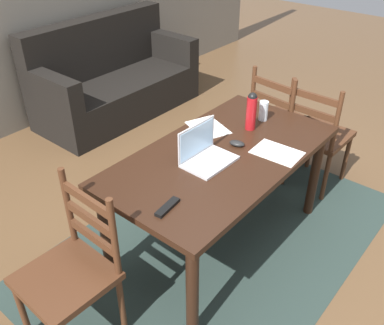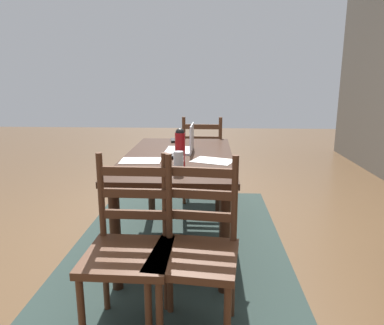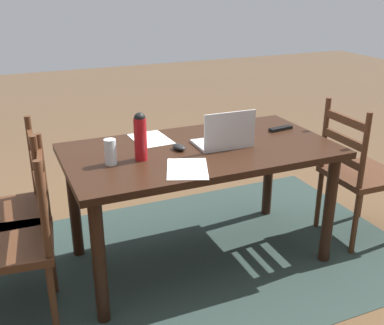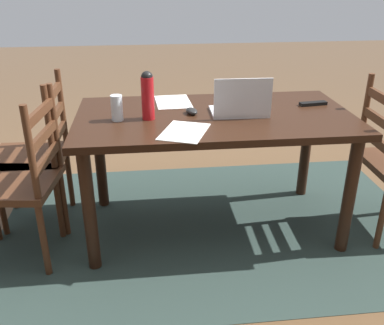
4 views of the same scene
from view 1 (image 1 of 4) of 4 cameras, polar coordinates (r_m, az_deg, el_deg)
ground_plane at (r=3.14m, az=3.55°, el=-10.36°), size 14.00×14.00×0.00m
area_rug at (r=3.13m, az=3.55°, el=-10.32°), size 2.66×1.71×0.01m
dining_table at (r=2.73m, az=4.01°, el=-0.43°), size 1.58×0.85×0.75m
chair_left_far at (r=2.38m, az=-15.80°, el=-13.94°), size 0.45×0.45×0.95m
chair_right_near at (r=3.58m, az=16.41°, el=3.50°), size 0.45×0.45×0.95m
chair_right_far at (r=3.71m, az=11.67°, el=5.25°), size 0.49×0.49×0.95m
couch at (r=4.82m, az=-10.47°, el=10.70°), size 1.80×0.80×1.00m
laptop at (r=2.57m, az=1.60°, el=1.42°), size 0.33×0.23×0.23m
water_bottle at (r=2.91m, az=7.95°, el=6.91°), size 0.07×0.07×0.27m
drinking_glass at (r=3.07m, az=9.54°, el=6.84°), size 0.06×0.06×0.14m
computer_mouse at (r=2.75m, az=6.04°, el=2.56°), size 0.08×0.11×0.03m
tv_remote at (r=2.22m, az=-3.30°, el=-5.97°), size 0.17×0.07×0.02m
paper_stack_left at (r=2.96m, az=2.15°, el=4.69°), size 0.30×0.35×0.00m
paper_stack_right at (r=2.72m, az=11.30°, el=1.31°), size 0.22×0.31×0.00m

